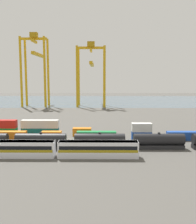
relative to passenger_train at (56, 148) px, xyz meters
name	(u,v)px	position (x,y,z in m)	size (l,w,h in m)	color
ground_plane	(78,119)	(0.16, 59.15, -2.14)	(420.00, 420.00, 0.00)	#4C4944
harbour_water	(88,100)	(0.16, 158.72, -2.14)	(400.00, 110.00, 0.01)	#475B6B
passenger_train	(56,148)	(0.00, 0.00, 0.00)	(39.09, 3.14, 3.90)	silver
freight_tank_row	(100,141)	(10.37, 7.83, -0.03)	(76.88, 2.98, 4.44)	#232326
shipping_container_1	(7,135)	(-18.35, 17.80, -0.84)	(12.10, 2.44, 2.60)	orange
shipping_container_2	(51,136)	(-4.50, 17.80, -0.84)	(6.04, 2.44, 2.60)	orange
shipping_container_3	(96,136)	(9.34, 17.80, -0.84)	(12.10, 2.44, 2.60)	#197538
shipping_container_4	(141,136)	(23.18, 17.80, -0.84)	(6.04, 2.44, 2.60)	#1C4299
shipping_container_5	(142,127)	(23.18, 17.80, 1.76)	(6.04, 2.44, 2.60)	silver
shipping_container_6	(187,136)	(37.02, 17.80, -0.84)	(12.10, 2.44, 2.60)	#1C4299
shipping_container_12	(40,132)	(-9.27, 23.48, -0.84)	(12.10, 2.44, 2.60)	#146066
shipping_container_13	(40,124)	(-9.27, 23.48, 1.76)	(12.10, 2.44, 2.60)	silver
shipping_container_14	(82,132)	(4.53, 23.48, -0.84)	(6.04, 2.44, 2.60)	orange
gantry_crane_west	(36,62)	(-32.92, 116.97, 27.04)	(16.97, 35.03, 48.33)	gold
gantry_crane_central	(91,68)	(4.46, 118.12, 23.60)	(19.22, 40.90, 42.50)	gold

